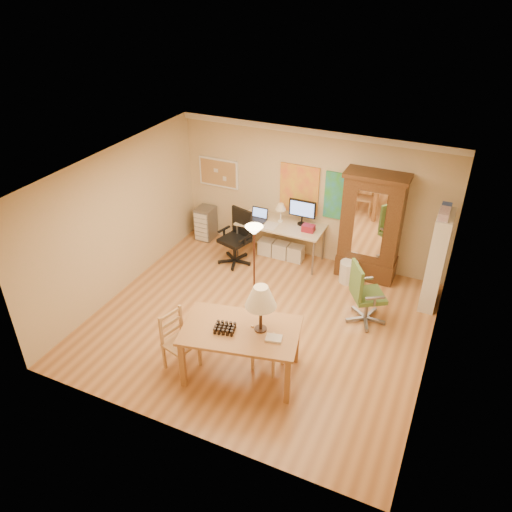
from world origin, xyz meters
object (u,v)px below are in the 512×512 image
at_px(office_chair_green, 364,306).
at_px(bookshelf, 436,261).
at_px(armoire, 370,233).
at_px(computer_desk, 283,237).
at_px(office_chair_black, 236,249).
at_px(dining_table, 248,321).

relative_size(office_chair_green, bookshelf, 0.64).
height_order(armoire, bookshelf, armoire).
bearing_deg(computer_desk, bookshelf, -6.87).
xyz_separation_m(office_chair_black, bookshelf, (3.79, 0.19, 0.58)).
bearing_deg(bookshelf, office_chair_green, -133.34).
bearing_deg(computer_desk, office_chair_black, -145.52).
height_order(computer_desk, bookshelf, bookshelf).
xyz_separation_m(dining_table, office_chair_green, (1.26, 1.96, -0.69)).
relative_size(computer_desk, office_chair_green, 1.54).
bearing_deg(dining_table, bookshelf, 53.35).
height_order(dining_table, armoire, armoire).
xyz_separation_m(dining_table, bookshelf, (2.20, 2.96, -0.11)).
relative_size(office_chair_black, armoire, 0.53).
relative_size(office_chair_green, armoire, 0.53).
height_order(office_chair_green, bookshelf, bookshelf).
height_order(office_chair_green, armoire, armoire).
bearing_deg(armoire, office_chair_black, -166.09).
bearing_deg(dining_table, armoire, 74.62).
bearing_deg(dining_table, office_chair_green, 57.30).
bearing_deg(armoire, bookshelf, -19.15).
bearing_deg(office_chair_black, office_chair_green, -15.98).
xyz_separation_m(dining_table, armoire, (0.93, 3.40, -0.07)).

